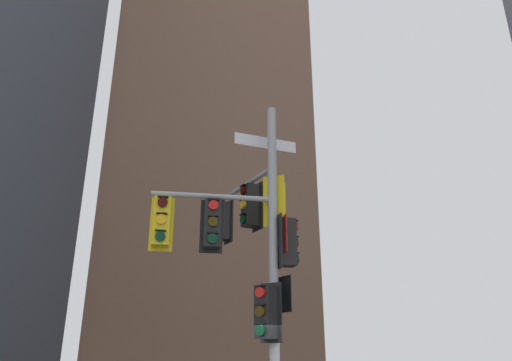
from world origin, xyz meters
name	(u,v)px	position (x,y,z in m)	size (l,w,h in m)	color
building_mid_block	(223,137)	(-3.94, 21.01, 16.61)	(12.40, 12.40, 33.22)	brown
signal_pole_assembly	(247,239)	(-0.57, 0.27, 4.31)	(3.09, 3.30, 7.30)	#9EA0A3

